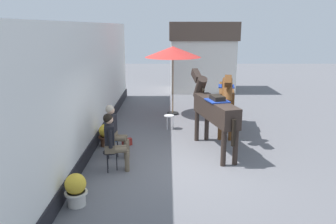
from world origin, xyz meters
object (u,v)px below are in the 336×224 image
object	(u,v)px
seated_visitor_near	(114,139)
satchel_bag	(128,142)
flower_planter_near	(77,189)
flower_planter_far	(108,134)
saddled_horse_far	(227,96)
seated_visitor_far	(115,128)
saddled_horse_near	(215,109)
spare_stool_white	(170,117)
cafe_parasol	(174,52)

from	to	relation	value
seated_visitor_near	satchel_bag	world-z (taller)	seated_visitor_near
flower_planter_near	flower_planter_far	xyz separation A→B (m)	(-0.02, 3.31, 0.00)
saddled_horse_far	seated_visitor_far	bearing A→B (deg)	-145.29
saddled_horse_near	flower_planter_near	size ratio (longest dim) A/B	4.58
saddled_horse_near	flower_planter_far	bearing A→B (deg)	173.53
satchel_bag	flower_planter_far	bearing A→B (deg)	146.53
spare_stool_white	satchel_bag	world-z (taller)	spare_stool_white
seated_visitor_near	seated_visitor_far	bearing A→B (deg)	96.64
seated_visitor_near	spare_stool_white	size ratio (longest dim) A/B	3.02
spare_stool_white	flower_planter_near	bearing A→B (deg)	-109.69
seated_visitor_far	flower_planter_far	xyz separation A→B (m)	(-0.37, 0.88, -0.44)
seated_visitor_near	flower_planter_near	world-z (taller)	seated_visitor_near
saddled_horse_near	cafe_parasol	distance (m)	4.21
satchel_bag	flower_planter_near	bearing A→B (deg)	-134.06
seated_visitor_far	flower_planter_near	world-z (taller)	seated_visitor_far
saddled_horse_near	satchel_bag	bearing A→B (deg)	171.74
satchel_bag	seated_visitor_far	bearing A→B (deg)	-137.55
saddled_horse_far	satchel_bag	distance (m)	3.45
saddled_horse_near	flower_planter_far	size ratio (longest dim) A/B	4.58
cafe_parasol	satchel_bag	size ratio (longest dim) A/B	9.21
seated_visitor_far	saddled_horse_near	world-z (taller)	saddled_horse_near
flower_planter_near	flower_planter_far	world-z (taller)	same
saddled_horse_far	flower_planter_near	distance (m)	5.92
seated_visitor_near	satchel_bag	bearing A→B (deg)	86.40
flower_planter_near	satchel_bag	bearing A→B (deg)	80.38
flower_planter_near	satchel_bag	world-z (taller)	flower_planter_near
saddled_horse_far	cafe_parasol	world-z (taller)	cafe_parasol
flower_planter_far	spare_stool_white	bearing A→B (deg)	42.43
spare_stool_white	cafe_parasol	bearing A→B (deg)	85.63
seated_visitor_far	saddled_horse_far	bearing A→B (deg)	34.71
seated_visitor_far	saddled_horse_near	bearing A→B (deg)	11.84
flower_planter_far	cafe_parasol	world-z (taller)	cafe_parasol
spare_stool_white	saddled_horse_near	bearing A→B (deg)	-59.09
flower_planter_far	seated_visitor_near	bearing A→B (deg)	-74.74
seated_visitor_far	cafe_parasol	size ratio (longest dim) A/B	0.54
cafe_parasol	spare_stool_white	distance (m)	2.75
seated_visitor_near	flower_planter_far	size ratio (longest dim) A/B	2.17
cafe_parasol	seated_visitor_near	bearing A→B (deg)	-105.48
saddled_horse_far	cafe_parasol	bearing A→B (deg)	126.64
flower_planter_near	satchel_bag	distance (m)	3.38
flower_planter_far	cafe_parasol	distance (m)	4.53
seated_visitor_far	flower_planter_far	size ratio (longest dim) A/B	2.17
saddled_horse_near	flower_planter_near	world-z (taller)	saddled_horse_near
seated_visitor_near	flower_planter_far	bearing A→B (deg)	105.26
cafe_parasol	spare_stool_white	xyz separation A→B (m)	(-0.15, -1.93, -1.96)
saddled_horse_near	seated_visitor_far	bearing A→B (deg)	-168.16
seated_visitor_near	cafe_parasol	distance (m)	5.70
satchel_bag	seated_visitor_near	bearing A→B (deg)	-128.04
seated_visitor_far	flower_planter_far	bearing A→B (deg)	112.91
cafe_parasol	spare_stool_white	bearing A→B (deg)	-94.37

